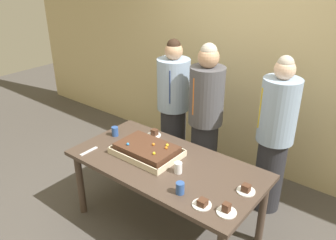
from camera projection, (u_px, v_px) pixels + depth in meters
ground_plane at (166, 225)px, 3.46m from camera, size 12.00×12.00×0.00m
interior_back_panel at (252, 49)px, 3.95m from camera, size 8.00×0.12×3.00m
party_table at (166, 170)px, 3.17m from camera, size 1.81×0.91×0.75m
sheet_cake at (147, 150)px, 3.25m from camera, size 0.63×0.43×0.12m
plated_slice_near_left at (202, 204)px, 2.58m from camera, size 0.15×0.15×0.06m
plated_slice_near_right at (154, 134)px, 3.60m from camera, size 0.15×0.15×0.08m
plated_slice_far_left at (246, 190)px, 2.73m from camera, size 0.15×0.15×0.07m
plated_slice_far_right at (226, 210)px, 2.51m from camera, size 0.15×0.15×0.08m
drink_cup_nearest at (178, 168)px, 2.97m from camera, size 0.07×0.07×0.10m
drink_cup_middle at (180, 188)px, 2.70m from camera, size 0.07×0.07×0.10m
drink_cup_far_end at (115, 131)px, 3.59m from camera, size 0.07×0.07×0.10m
cake_server_utensil at (89, 151)px, 3.31m from camera, size 0.03×0.20×0.01m
person_serving_front at (275, 136)px, 3.37m from camera, size 0.36×0.36×1.67m
person_green_shirt_behind at (173, 108)px, 4.02m from camera, size 0.38×0.38×1.66m
person_striped_tie_right at (205, 119)px, 3.69m from camera, size 0.37×0.37×1.70m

